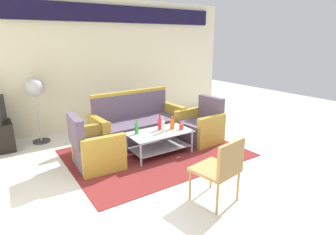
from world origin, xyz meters
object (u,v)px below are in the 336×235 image
at_px(bottle_red, 160,124).
at_px(cup, 181,127).
at_px(armchair_left, 96,149).
at_px(pedestal_fan, 35,91).
at_px(coffee_table, 160,139).
at_px(wicker_chair, 221,167).
at_px(armchair_right, 200,127).
at_px(couch, 138,126).
at_px(bottle_green, 137,128).
at_px(bottle_orange, 172,124).
at_px(bottle_clear, 163,126).

bearing_deg(bottle_red, cup, -31.11).
bearing_deg(armchair_left, pedestal_fan, -159.14).
relative_size(coffee_table, cup, 11.00).
bearing_deg(wicker_chair, armchair_right, 46.76).
bearing_deg(coffee_table, armchair_right, 5.50).
bearing_deg(bottle_red, couch, 95.57).
height_order(bottle_red, pedestal_fan, pedestal_fan).
bearing_deg(coffee_table, bottle_red, 56.50).
bearing_deg(coffee_table, couch, 90.26).
distance_m(bottle_green, bottle_red, 0.44).
bearing_deg(bottle_red, bottle_orange, -21.30).
bearing_deg(bottle_clear, bottle_red, 82.26).
height_order(armchair_right, bottle_red, armchair_right).
height_order(armchair_left, coffee_table, armchair_left).
bearing_deg(couch, armchair_left, 27.62).
relative_size(bottle_red, cup, 2.81).
bearing_deg(cup, wicker_chair, -110.14).
distance_m(armchair_right, cup, 0.67).
height_order(armchair_left, bottle_clear, armchair_left).
bearing_deg(cup, bottle_orange, 135.35).
height_order(bottle_orange, cup, bottle_orange).
relative_size(bottle_clear, pedestal_fan, 0.22).
distance_m(armchair_left, pedestal_fan, 1.86).
xyz_separation_m(coffee_table, bottle_red, (0.06, 0.10, 0.25)).
xyz_separation_m(armchair_left, bottle_red, (1.15, -0.06, 0.23)).
xyz_separation_m(bottle_clear, cup, (0.35, -0.06, -0.06)).
bearing_deg(cup, armchair_left, 170.18).
bearing_deg(wicker_chair, bottle_orange, 65.36).
bearing_deg(bottle_orange, bottle_green, 169.43).
xyz_separation_m(armchair_left, bottle_orange, (1.36, -0.14, 0.21)).
distance_m(coffee_table, bottle_orange, 0.36).
xyz_separation_m(bottle_clear, pedestal_fan, (-1.67, 1.83, 0.50)).
height_order(couch, armchair_left, couch).
xyz_separation_m(armchair_left, wicker_chair, (0.90, -1.84, 0.21)).
bearing_deg(bottle_clear, bottle_green, 157.42).
relative_size(bottle_orange, pedestal_fan, 0.19).
distance_m(bottle_orange, wicker_chair, 1.76).
bearing_deg(armchair_left, bottle_clear, 83.18).
bearing_deg(armchair_right, bottle_red, 86.43).
bearing_deg(pedestal_fan, bottle_clear, -47.62).
distance_m(bottle_red, cup, 0.39).
relative_size(bottle_green, bottle_red, 0.89).
distance_m(couch, bottle_red, 0.72).
xyz_separation_m(armchair_left, cup, (1.48, -0.26, 0.17)).
height_order(coffee_table, bottle_red, bottle_red).
height_order(couch, bottle_green, couch).
bearing_deg(bottle_red, pedestal_fan, 134.89).
height_order(armchair_right, pedestal_fan, pedestal_fan).
bearing_deg(bottle_red, armchair_left, 177.07).
relative_size(bottle_green, cup, 2.51).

